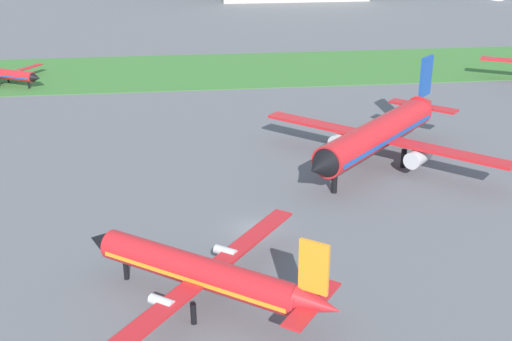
# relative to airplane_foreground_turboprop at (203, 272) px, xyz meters

# --- Properties ---
(ground_plane) EXTENTS (600.00, 600.00, 0.00)m
(ground_plane) POSITION_rel_airplane_foreground_turboprop_xyz_m (5.29, 12.04, -2.86)
(ground_plane) COLOR slate
(grass_taxiway_strip) EXTENTS (360.00, 28.00, 0.08)m
(grass_taxiway_strip) POSITION_rel_airplane_foreground_turboprop_xyz_m (5.29, 76.87, -2.82)
(grass_taxiway_strip) COLOR #3D7533
(grass_taxiway_strip) RESTS_ON ground_plane
(airplane_foreground_turboprop) EXTENTS (19.32, 21.78, 7.81)m
(airplane_foreground_turboprop) POSITION_rel_airplane_foreground_turboprop_xyz_m (0.00, 0.00, 0.00)
(airplane_foreground_turboprop) COLOR red
(airplane_foreground_turboprop) RESTS_ON ground_plane
(airplane_midfield_jet) EXTENTS (23.89, 24.31, 10.75)m
(airplane_midfield_jet) POSITION_rel_airplane_foreground_turboprop_xyz_m (21.76, 26.72, 1.01)
(airplane_midfield_jet) COLOR red
(airplane_midfield_jet) RESTS_ON ground_plane
(airplane_taxiing_turboprop) EXTENTS (14.67, 16.82, 5.66)m
(airplane_taxiing_turboprop) POSITION_rel_airplane_foreground_turboprop_xyz_m (-30.27, 70.18, -0.79)
(airplane_taxiing_turboprop) COLOR red
(airplane_taxiing_turboprop) RESTS_ON ground_plane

